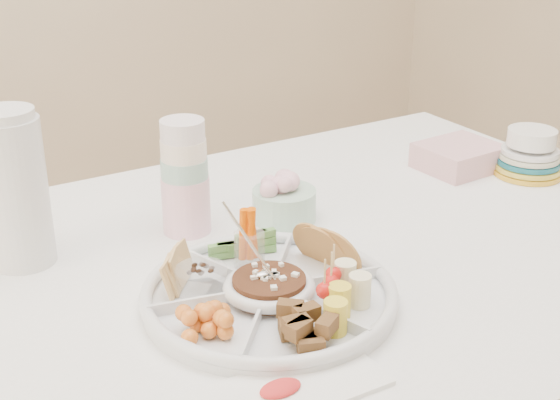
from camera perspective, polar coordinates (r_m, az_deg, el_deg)
party_tray at (r=1.17m, az=-0.80°, el=-6.69°), size 0.45×0.45×0.04m
bean_dip at (r=1.17m, az=-0.80°, el=-6.38°), size 0.13×0.13×0.04m
tortillas at (r=1.25m, az=3.16°, el=-3.58°), size 0.13×0.13×0.07m
carrot_cucumber at (r=1.27m, az=-2.66°, el=-2.27°), size 0.12×0.12×0.09m
pita_raisins at (r=1.19m, az=-6.95°, el=-5.16°), size 0.13×0.13×0.06m
cherries at (r=1.09m, az=-5.41°, el=-8.64°), size 0.13×0.13×0.04m
granola_chunks at (r=1.06m, az=1.44°, el=-9.38°), size 0.11×0.11×0.04m
banana_tomato at (r=1.14m, az=5.63°, el=-5.70°), size 0.13×0.13×0.09m
cup_stack at (r=1.38m, az=-7.01°, el=2.25°), size 0.09×0.09×0.24m
thermos at (r=1.32m, az=-18.82°, el=0.90°), size 0.13×0.13×0.27m
flower_bowl at (r=1.44m, az=0.31°, el=0.18°), size 0.12×0.12×0.09m
napkin_stack at (r=1.74m, az=12.96°, el=3.11°), size 0.17×0.15×0.05m
plate_stack at (r=1.73m, az=17.80°, el=3.19°), size 0.15×0.15×0.09m
placemat at (r=0.99m, az=-1.50°, el=-14.43°), size 0.34×0.12×0.01m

